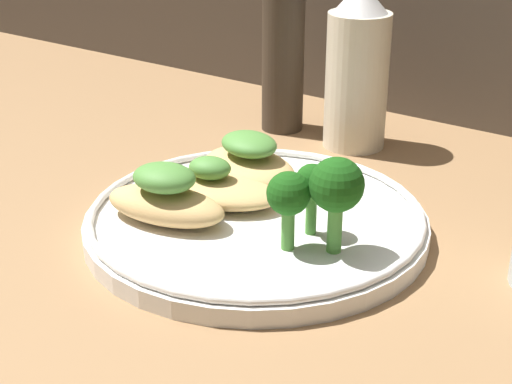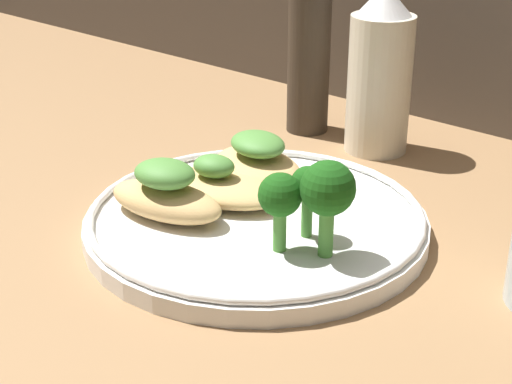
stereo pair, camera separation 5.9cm
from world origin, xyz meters
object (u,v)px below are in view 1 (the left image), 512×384
object	(u,v)px
sauce_bottle	(357,70)
pepper_grinder	(283,55)
plate	(256,221)
broccoli_bunch	(318,190)

from	to	relation	value
sauce_bottle	pepper_grinder	xyz separation A→B (cm)	(-8.41, 0.00, 0.15)
plate	pepper_grinder	world-z (taller)	pepper_grinder
pepper_grinder	plate	bearing A→B (deg)	-61.38
pepper_grinder	sauce_bottle	bearing A→B (deg)	-0.00
broccoli_bunch	sauce_bottle	distance (cm)	24.28
plate	sauce_bottle	bearing A→B (deg)	97.96
sauce_bottle	pepper_grinder	world-z (taller)	pepper_grinder
plate	sauce_bottle	distance (cm)	21.94
broccoli_bunch	pepper_grinder	distance (cm)	28.57
broccoli_bunch	pepper_grinder	world-z (taller)	pepper_grinder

